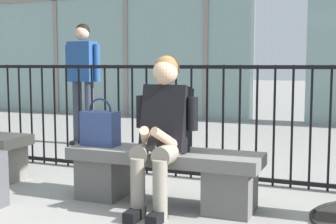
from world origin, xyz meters
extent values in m
plane|color=gray|center=(0.00, 0.00, 0.00)|extent=(60.00, 60.00, 0.00)
cube|color=slate|center=(0.00, 0.00, 0.40)|extent=(1.60, 0.44, 0.10)
cube|color=#605E5B|center=(-0.56, 0.00, 0.17)|extent=(0.36, 0.37, 0.35)
cube|color=#605E5B|center=(0.56, 0.00, 0.17)|extent=(0.36, 0.37, 0.35)
cylinder|color=gray|center=(-0.05, -0.18, 0.47)|extent=(0.15, 0.40, 0.15)
cylinder|color=gray|center=(-0.05, -0.38, 0.23)|extent=(0.11, 0.11, 0.45)
cube|color=black|center=(-0.05, -0.44, 0.04)|extent=(0.09, 0.22, 0.08)
cylinder|color=gray|center=(0.13, -0.18, 0.47)|extent=(0.15, 0.40, 0.15)
cylinder|color=gray|center=(0.13, -0.38, 0.23)|extent=(0.11, 0.11, 0.45)
cube|color=black|center=(0.13, -0.44, 0.04)|extent=(0.09, 0.22, 0.08)
cube|color=black|center=(0.04, -0.04, 0.71)|extent=(0.36, 0.30, 0.55)
cylinder|color=black|center=(-0.18, -0.04, 0.76)|extent=(0.08, 0.08, 0.26)
cylinder|color=#DBAD89|center=(-0.04, -0.26, 0.59)|extent=(0.16, 0.28, 0.20)
cylinder|color=black|center=(0.26, -0.04, 0.76)|extent=(0.08, 0.08, 0.26)
cylinder|color=#DBAD89|center=(0.12, -0.26, 0.59)|extent=(0.16, 0.28, 0.20)
cube|color=black|center=(0.04, -0.32, 0.57)|extent=(0.07, 0.10, 0.13)
sphere|color=#DBAD89|center=(0.04, -0.06, 1.08)|extent=(0.20, 0.20, 0.20)
sphere|color=olive|center=(0.04, -0.03, 1.11)|extent=(0.20, 0.20, 0.20)
cube|color=#33477F|center=(-0.58, -0.01, 0.60)|extent=(0.31, 0.17, 0.29)
torus|color=#1E2A4C|center=(-0.58, -0.01, 0.75)|extent=(0.22, 0.02, 0.22)
cylinder|color=#383D4C|center=(-2.25, 2.17, 0.45)|extent=(0.13, 0.13, 0.90)
cube|color=black|center=(-2.25, 2.13, 0.03)|extent=(0.09, 0.22, 0.06)
cylinder|color=#383D4C|center=(-2.05, 2.17, 0.45)|extent=(0.13, 0.13, 0.90)
cube|color=black|center=(-2.05, 2.13, 0.03)|extent=(0.09, 0.22, 0.06)
cube|color=#234C8C|center=(-2.15, 2.17, 1.18)|extent=(0.39, 0.25, 0.56)
cylinder|color=#234C8C|center=(-2.38, 2.17, 1.16)|extent=(0.08, 0.08, 0.52)
cylinder|color=#234C8C|center=(-1.91, 2.17, 1.16)|extent=(0.08, 0.08, 0.52)
sphere|color=#DBAD89|center=(-2.15, 2.17, 1.58)|extent=(0.20, 0.20, 0.20)
sphere|color=black|center=(-2.15, 2.19, 1.61)|extent=(0.20, 0.20, 0.20)
cylinder|color=black|center=(-2.37, 0.91, 0.57)|extent=(0.02, 0.02, 1.14)
cylinder|color=black|center=(-2.21, 0.91, 0.57)|extent=(0.02, 0.02, 1.14)
cylinder|color=black|center=(-2.04, 0.91, 0.57)|extent=(0.02, 0.02, 1.14)
cylinder|color=black|center=(-1.88, 0.91, 0.57)|extent=(0.02, 0.02, 1.14)
cylinder|color=black|center=(-1.72, 0.91, 0.57)|extent=(0.02, 0.02, 1.14)
cylinder|color=black|center=(-1.55, 0.91, 0.57)|extent=(0.02, 0.02, 1.14)
cylinder|color=black|center=(-1.39, 0.91, 0.57)|extent=(0.02, 0.02, 1.14)
cylinder|color=black|center=(-1.23, 0.91, 0.57)|extent=(0.02, 0.02, 1.14)
cylinder|color=black|center=(-1.06, 0.91, 0.57)|extent=(0.02, 0.02, 1.14)
cylinder|color=black|center=(-0.90, 0.91, 0.57)|extent=(0.02, 0.02, 1.14)
cylinder|color=black|center=(-0.74, 0.91, 0.57)|extent=(0.02, 0.02, 1.14)
cylinder|color=black|center=(-0.57, 0.91, 0.57)|extent=(0.02, 0.02, 1.14)
cylinder|color=black|center=(-0.41, 0.91, 0.57)|extent=(0.02, 0.02, 1.14)
cylinder|color=black|center=(-0.25, 0.91, 0.57)|extent=(0.02, 0.02, 1.14)
cylinder|color=black|center=(-0.08, 0.91, 0.57)|extent=(0.02, 0.02, 1.14)
cylinder|color=black|center=(0.08, 0.91, 0.57)|extent=(0.02, 0.02, 1.14)
cylinder|color=black|center=(0.25, 0.91, 0.57)|extent=(0.02, 0.02, 1.14)
cylinder|color=black|center=(0.41, 0.91, 0.57)|extent=(0.02, 0.02, 1.14)
cylinder|color=black|center=(0.57, 0.91, 0.57)|extent=(0.02, 0.02, 1.14)
cylinder|color=black|center=(0.74, 0.91, 0.57)|extent=(0.02, 0.02, 1.14)
cylinder|color=black|center=(0.90, 0.91, 0.57)|extent=(0.02, 0.02, 1.14)
cylinder|color=black|center=(1.06, 0.91, 0.57)|extent=(0.02, 0.02, 1.14)
cylinder|color=black|center=(1.23, 0.91, 0.57)|extent=(0.02, 0.02, 1.14)
cube|color=black|center=(0.00, 0.91, 0.05)|extent=(7.36, 0.04, 0.04)
cube|color=black|center=(0.00, 0.91, 1.12)|extent=(7.36, 0.04, 0.04)
cube|color=slate|center=(-1.76, 0.08, 0.17)|extent=(0.36, 0.37, 0.35)
camera|label=1|loc=(1.43, -3.39, 1.14)|focal=49.14mm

